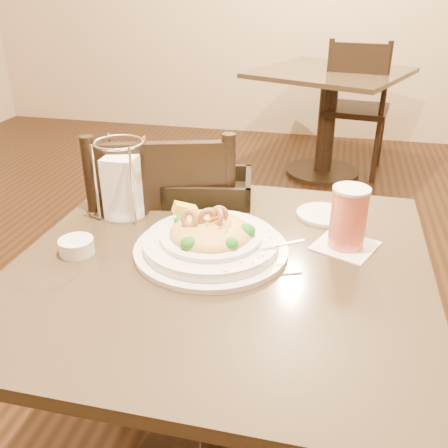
% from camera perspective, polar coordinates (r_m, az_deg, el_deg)
% --- Properties ---
extents(main_table, '(0.90, 0.90, 0.73)m').
position_cam_1_polar(main_table, '(1.24, -0.22, -13.27)').
color(main_table, black).
rests_on(main_table, ground).
extents(background_table, '(1.17, 1.17, 0.73)m').
position_cam_1_polar(background_table, '(3.56, 11.82, 13.17)').
color(background_table, black).
rests_on(background_table, ground).
extents(dining_chair_near, '(0.52, 0.52, 0.93)m').
position_cam_1_polar(dining_chair_near, '(1.58, -6.37, -3.75)').
color(dining_chair_near, black).
rests_on(dining_chair_near, ground).
extents(dining_chair_far, '(0.47, 0.47, 0.93)m').
position_cam_1_polar(dining_chair_far, '(3.62, 14.83, 13.06)').
color(dining_chair_far, black).
rests_on(dining_chair_far, ground).
extents(pasta_bowl, '(0.38, 0.35, 0.11)m').
position_cam_1_polar(pasta_bowl, '(1.13, -1.52, -1.75)').
color(pasta_bowl, white).
rests_on(pasta_bowl, main_table).
extents(drink_glass, '(0.17, 0.17, 0.15)m').
position_cam_1_polar(drink_glass, '(1.16, 14.03, 0.65)').
color(drink_glass, white).
rests_on(drink_glass, main_table).
extents(bread_basket, '(0.27, 0.23, 0.07)m').
position_cam_1_polar(bread_basket, '(1.41, -1.79, 3.90)').
color(bread_basket, black).
rests_on(bread_basket, main_table).
extents(napkin_caddy, '(0.13, 0.13, 0.20)m').
position_cam_1_polar(napkin_caddy, '(1.31, -11.51, 4.52)').
color(napkin_caddy, silver).
rests_on(napkin_caddy, main_table).
extents(side_plate, '(0.17, 0.17, 0.01)m').
position_cam_1_polar(side_plate, '(1.33, 11.26, 1.10)').
color(side_plate, white).
rests_on(side_plate, main_table).
extents(butter_ramekin, '(0.09, 0.09, 0.03)m').
position_cam_1_polar(butter_ramekin, '(1.18, -16.50, -2.45)').
color(butter_ramekin, white).
rests_on(butter_ramekin, main_table).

